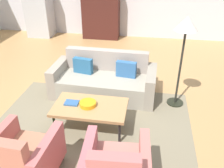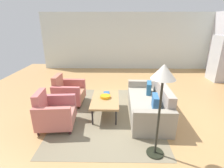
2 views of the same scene
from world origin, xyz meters
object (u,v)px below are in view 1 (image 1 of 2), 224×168
refrigerator (39,8)px  cabinet (101,11)px  couch (104,80)px  armchair_left (22,160)px  floor_lamp (186,32)px  fruit_bowl (88,104)px  book_stack (72,103)px  coffee_table (90,108)px

refrigerator → cabinet: bearing=2.8°
couch → armchair_left: bearing=77.1°
couch → refrigerator: refrigerator is taller
cabinet → floor_lamp: cabinet is taller
armchair_left → fruit_bowl: bearing=66.5°
refrigerator → floor_lamp: 5.71m
fruit_bowl → book_stack: fruit_bowl is taller
armchair_left → refrigerator: refrigerator is taller
cabinet → refrigerator: (-2.11, -0.10, 0.03)m
cabinet → floor_lamp: bearing=-58.8°
coffee_table → refrigerator: refrigerator is taller
coffee_table → book_stack: (-0.32, 0.02, 0.05)m
book_stack → refrigerator: bearing=119.3°
couch → fruit_bowl: size_ratio=7.79×
floor_lamp → fruit_bowl: bearing=-146.1°
fruit_bowl → cabinet: cabinet is taller
coffee_table → fruit_bowl: (-0.03, 0.00, 0.07)m
fruit_bowl → refrigerator: bearing=121.7°
refrigerator → floor_lamp: bearing=-39.7°
cabinet → coffee_table: bearing=-80.4°
coffee_table → refrigerator: size_ratio=0.65×
refrigerator → couch: bearing=-49.9°
cabinet → refrigerator: size_ratio=0.97×
armchair_left → refrigerator: bearing=114.1°
coffee_table → couch: bearing=89.9°
coffee_table → refrigerator: (-2.91, 4.65, 0.51)m
coffee_table → cabinet: bearing=99.6°
armchair_left → floor_lamp: size_ratio=0.51×
floor_lamp → couch: bearing=173.1°
coffee_table → armchair_left: bearing=-117.3°
coffee_table → book_stack: book_stack is taller
coffee_table → book_stack: 0.32m
cabinet → refrigerator: bearing=-177.2°
coffee_table → book_stack: size_ratio=5.16×
book_stack → cabinet: 4.78m
fruit_bowl → floor_lamp: (1.50, 1.01, 0.96)m
refrigerator → coffee_table: bearing=-58.0°
book_stack → coffee_table: bearing=-2.9°
floor_lamp → coffee_table: bearing=-145.5°
fruit_bowl → floor_lamp: size_ratio=0.16×
armchair_left → floor_lamp: 3.20m
couch → coffee_table: bearing=91.4°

